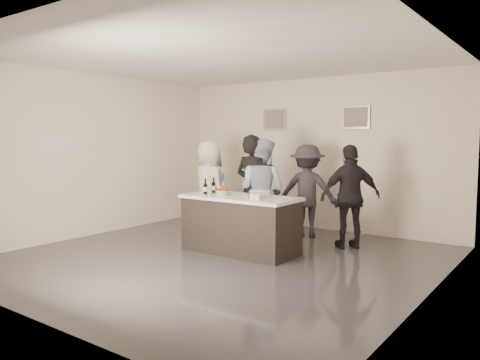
% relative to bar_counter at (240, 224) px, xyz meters
% --- Properties ---
extents(floor, '(6.00, 6.00, 0.00)m').
position_rel_bar_counter_xyz_m(floor, '(-0.03, -0.47, -0.45)').
color(floor, '#3D3D42').
rests_on(floor, ground).
extents(ceiling, '(6.00, 6.00, 0.00)m').
position_rel_bar_counter_xyz_m(ceiling, '(-0.03, -0.47, 2.55)').
color(ceiling, white).
extents(wall_back, '(6.00, 0.04, 3.00)m').
position_rel_bar_counter_xyz_m(wall_back, '(-0.03, 2.53, 1.05)').
color(wall_back, silver).
rests_on(wall_back, ground).
extents(wall_front, '(6.00, 0.04, 3.00)m').
position_rel_bar_counter_xyz_m(wall_front, '(-0.03, -3.47, 1.05)').
color(wall_front, silver).
rests_on(wall_front, ground).
extents(wall_left, '(0.04, 6.00, 3.00)m').
position_rel_bar_counter_xyz_m(wall_left, '(-3.03, -0.47, 1.05)').
color(wall_left, silver).
rests_on(wall_left, ground).
extents(wall_right, '(0.04, 6.00, 3.00)m').
position_rel_bar_counter_xyz_m(wall_right, '(2.97, -0.47, 1.05)').
color(wall_right, silver).
rests_on(wall_right, ground).
extents(picture_left, '(0.54, 0.04, 0.44)m').
position_rel_bar_counter_xyz_m(picture_left, '(-0.93, 2.50, 1.75)').
color(picture_left, '#B2B2B7').
rests_on(picture_left, wall_back).
extents(picture_right, '(0.54, 0.04, 0.44)m').
position_rel_bar_counter_xyz_m(picture_right, '(0.87, 2.50, 1.75)').
color(picture_right, '#B2B2B7').
rests_on(picture_right, wall_back).
extents(bar_counter, '(1.86, 0.86, 0.90)m').
position_rel_bar_counter_xyz_m(bar_counter, '(0.00, 0.00, 0.00)').
color(bar_counter, white).
rests_on(bar_counter, ground).
extents(cake, '(0.20, 0.20, 0.07)m').
position_rel_bar_counter_xyz_m(cake, '(-0.27, -0.09, 0.49)').
color(cake, orange).
rests_on(cake, bar_counter).
extents(beer_bottle_a, '(0.07, 0.07, 0.26)m').
position_rel_bar_counter_xyz_m(beer_bottle_a, '(-0.61, 0.08, 0.58)').
color(beer_bottle_a, black).
rests_on(beer_bottle_a, bar_counter).
extents(beer_bottle_b, '(0.07, 0.07, 0.26)m').
position_rel_bar_counter_xyz_m(beer_bottle_b, '(-0.58, -0.16, 0.58)').
color(beer_bottle_b, black).
rests_on(beer_bottle_b, bar_counter).
extents(tumbler_cluster, '(0.19, 0.30, 0.08)m').
position_rel_bar_counter_xyz_m(tumbler_cluster, '(0.41, -0.07, 0.49)').
color(tumbler_cluster, orange).
rests_on(tumbler_cluster, bar_counter).
extents(candles, '(0.24, 0.08, 0.01)m').
position_rel_bar_counter_xyz_m(candles, '(-0.37, -0.29, 0.45)').
color(candles, pink).
rests_on(candles, bar_counter).
extents(person_main_black, '(0.71, 0.49, 1.87)m').
position_rel_bar_counter_xyz_m(person_main_black, '(-0.28, 0.76, 0.49)').
color(person_main_black, black).
rests_on(person_main_black, ground).
extents(person_main_blue, '(0.89, 0.70, 1.80)m').
position_rel_bar_counter_xyz_m(person_main_blue, '(-0.15, 0.85, 0.45)').
color(person_main_blue, '#A3B6D5').
rests_on(person_main_blue, ground).
extents(person_guest_left, '(1.00, 0.81, 1.76)m').
position_rel_bar_counter_xyz_m(person_guest_left, '(-1.42, 0.93, 0.43)').
color(person_guest_left, white).
rests_on(person_guest_left, ground).
extents(person_guest_right, '(1.01, 0.99, 1.71)m').
position_rel_bar_counter_xyz_m(person_guest_right, '(1.30, 1.29, 0.40)').
color(person_guest_right, black).
rests_on(person_guest_right, ground).
extents(person_guest_back, '(1.26, 1.04, 1.70)m').
position_rel_bar_counter_xyz_m(person_guest_back, '(0.30, 1.68, 0.40)').
color(person_guest_back, '#302C34').
rests_on(person_guest_back, ground).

